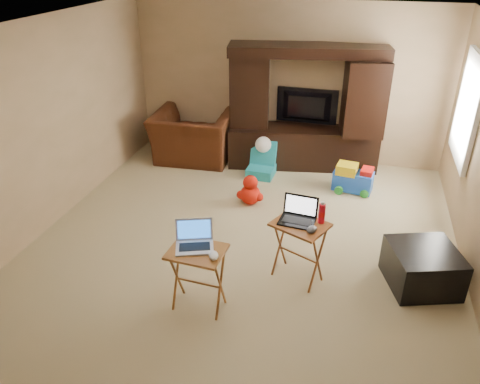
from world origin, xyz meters
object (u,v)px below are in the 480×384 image
(child_rocker, at_px, (261,160))
(water_bottle, at_px, (322,214))
(television, at_px, (306,107))
(ottoman, at_px, (422,267))
(tray_table_right, at_px, (298,251))
(mouse_left, at_px, (214,255))
(laptop_right, at_px, (297,212))
(recliner, at_px, (193,137))
(laptop_left, at_px, (194,238))
(plush_toy, at_px, (250,190))
(tray_table_left, at_px, (198,279))
(entertainment_center, at_px, (305,108))
(mouse_right, at_px, (312,229))
(push_toy, at_px, (353,178))

(child_rocker, xyz_separation_m, water_bottle, (1.13, -2.27, 0.53))
(television, distance_m, child_rocker, 1.14)
(ottoman, bearing_deg, tray_table_right, -169.91)
(tray_table_right, distance_m, mouse_left, 1.09)
(laptop_right, bearing_deg, ottoman, 14.45)
(television, height_order, recliner, television)
(laptop_left, bearing_deg, ottoman, 2.41)
(plush_toy, height_order, tray_table_left, tray_table_left)
(television, xyz_separation_m, laptop_right, (0.34, -3.08, -0.11))
(mouse_left, bearing_deg, tray_table_right, 48.50)
(entertainment_center, xyz_separation_m, television, (0.00, 0.17, -0.04))
(child_rocker, bearing_deg, laptop_right, -66.74)
(entertainment_center, bearing_deg, ottoman, -68.29)
(television, bearing_deg, child_rocker, 55.29)
(entertainment_center, distance_m, recliner, 1.87)
(ottoman, distance_m, laptop_right, 1.46)
(recliner, relative_size, ottoman, 1.86)
(recliner, distance_m, laptop_left, 3.60)
(recliner, height_order, ottoman, recliner)
(ottoman, distance_m, mouse_left, 2.26)
(child_rocker, xyz_separation_m, ottoman, (2.21, -2.12, -0.05))
(laptop_right, bearing_deg, plush_toy, 125.72)
(child_rocker, distance_m, tray_table_left, 3.05)
(tray_table_left, relative_size, mouse_right, 4.84)
(push_toy, bearing_deg, water_bottle, -88.77)
(water_bottle, bearing_deg, television, 100.87)
(plush_toy, bearing_deg, entertainment_center, 71.26)
(entertainment_center, height_order, push_toy, entertainment_center)
(ottoman, distance_m, mouse_right, 1.30)
(plush_toy, bearing_deg, laptop_left, -90.64)
(laptop_left, bearing_deg, laptop_right, 18.74)
(tray_table_left, relative_size, water_bottle, 3.19)
(push_toy, distance_m, mouse_right, 2.41)
(tray_table_left, xyz_separation_m, tray_table_right, (0.87, 0.70, 0.01))
(plush_toy, distance_m, laptop_left, 2.21)
(television, bearing_deg, laptop_left, 83.29)
(laptop_right, bearing_deg, entertainment_center, 102.18)
(mouse_left, height_order, mouse_right, mouse_right)
(push_toy, relative_size, laptop_right, 1.57)
(mouse_left, relative_size, water_bottle, 0.65)
(recliner, height_order, laptop_left, laptop_left)
(recliner, xyz_separation_m, tray_table_right, (2.14, -2.68, -0.06))
(child_rocker, height_order, ottoman, child_rocker)
(entertainment_center, xyz_separation_m, ottoman, (1.66, -2.70, -0.74))
(plush_toy, relative_size, water_bottle, 2.05)
(television, distance_m, recliner, 1.89)
(ottoman, height_order, water_bottle, water_bottle)
(recliner, height_order, mouse_left, recliner)
(television, relative_size, mouse_left, 7.08)
(ottoman, xyz_separation_m, tray_table_left, (-2.15, -0.93, 0.12))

